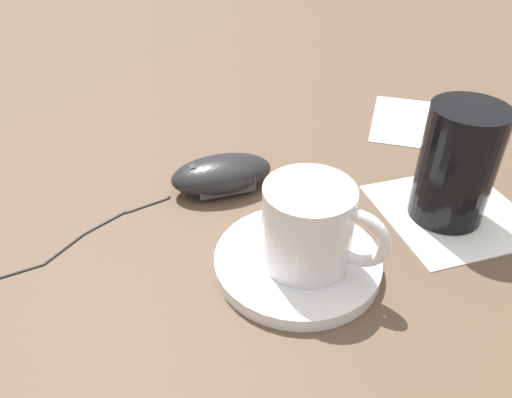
{
  "coord_description": "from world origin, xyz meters",
  "views": [
    {
      "loc": [
        0.15,
        0.43,
        0.31
      ],
      "look_at": [
        0.09,
        0.05,
        0.03
      ],
      "focal_mm": 35.0,
      "sensor_mm": 36.0,
      "label": 1
    }
  ],
  "objects": [
    {
      "name": "ground_plane",
      "position": [
        0.0,
        0.0,
        0.0
      ],
      "size": [
        3.0,
        3.0,
        0.0
      ],
      "primitive_type": "plane",
      "color": "brown"
    },
    {
      "name": "saucer",
      "position": [
        0.06,
        0.11,
        0.01
      ],
      "size": [
        0.15,
        0.15,
        0.01
      ],
      "primitive_type": "cylinder",
      "color": "white",
      "rests_on": "ground"
    },
    {
      "name": "coffee_cup",
      "position": [
        0.06,
        0.12,
        0.05
      ],
      "size": [
        0.1,
        0.09,
        0.07
      ],
      "color": "white",
      "rests_on": "saucer"
    },
    {
      "name": "computer_mouse",
      "position": [
        0.12,
        -0.02,
        0.02
      ],
      "size": [
        0.12,
        0.07,
        0.04
      ],
      "color": "black",
      "rests_on": "ground"
    },
    {
      "name": "mouse_cable",
      "position": [
        0.32,
        0.08,
        0.0
      ],
      "size": [
        0.29,
        0.15,
        0.0
      ],
      "color": "black",
      "rests_on": "ground"
    },
    {
      "name": "napkin_under_glass",
      "position": [
        -0.11,
        0.06,
        0.0
      ],
      "size": [
        0.16,
        0.16,
        0.0
      ],
      "primitive_type": "cube",
      "rotation": [
        0.0,
        0.0,
        0.15
      ],
      "color": "white",
      "rests_on": "ground"
    },
    {
      "name": "drinking_glass",
      "position": [
        -0.1,
        0.06,
        0.06
      ],
      "size": [
        0.07,
        0.07,
        0.12
      ],
      "primitive_type": "cylinder",
      "color": "black",
      "rests_on": "napkin_under_glass"
    },
    {
      "name": "napkin_spare",
      "position": [
        -0.17,
        -0.13,
        0.0
      ],
      "size": [
        0.19,
        0.19,
        0.0
      ],
      "primitive_type": "cube",
      "rotation": [
        0.0,
        0.0,
        -0.42
      ],
      "color": "white",
      "rests_on": "ground"
    }
  ]
}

